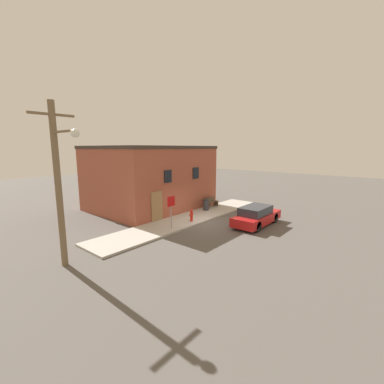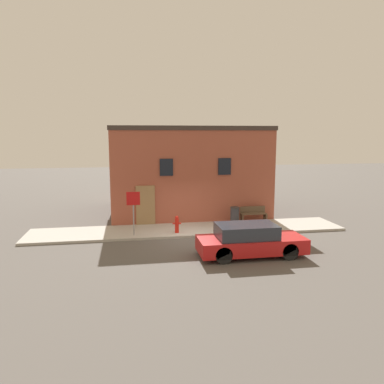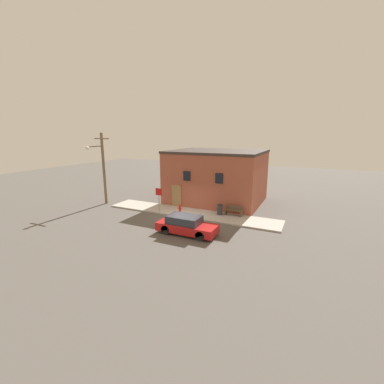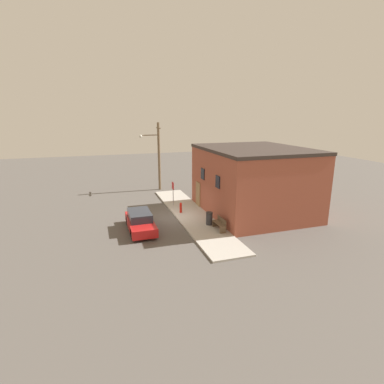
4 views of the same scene
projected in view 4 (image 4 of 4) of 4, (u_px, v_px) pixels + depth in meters
The scene contains 9 objects.
ground_plane at pixel (175, 217), 23.51m from camera, with size 80.00×80.00×0.00m, color #56514C.
sidewalk at pixel (191, 215), 23.90m from camera, with size 15.83×2.65×0.12m.
brick_building at pixel (253, 180), 24.19m from camera, with size 9.11×7.60×5.32m.
fire_hydrant at pixel (181, 208), 24.20m from camera, with size 0.40×0.19×0.84m.
stop_sign at pixel (173, 189), 25.81m from camera, with size 0.63×0.06×2.08m.
bench at pixel (220, 224), 20.59m from camera, with size 1.42×0.44×0.84m.
trash_bin at pixel (209, 218), 21.54m from camera, with size 0.49×0.49×0.93m.
utility_pole at pixel (158, 154), 31.27m from camera, with size 1.80×2.14×7.05m.
parked_car at pixel (140, 221), 20.80m from camera, with size 4.29×1.67×1.31m.
Camera 4 is at (21.56, -5.64, 7.86)m, focal length 28.00 mm.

